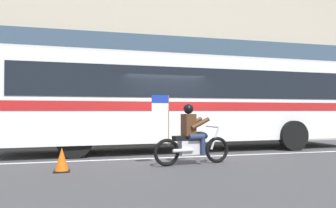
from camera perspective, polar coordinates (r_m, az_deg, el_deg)
name	(u,v)px	position (r m, az deg, el deg)	size (l,w,h in m)	color
ground_plane	(167,155)	(10.51, -0.24, -8.74)	(60.00, 60.00, 0.00)	#3D3D3F
sidewalk_curb	(139,139)	(15.46, -5.04, -6.01)	(28.00, 3.80, 0.15)	#A39E93
lane_center_stripe	(172,157)	(9.94, 0.64, -9.16)	(26.60, 0.14, 0.01)	silver
office_building_facade	(132,11)	(18.45, -6.26, 15.65)	(28.00, 0.89, 13.42)	#B2A893
transit_bus	(188,97)	(11.89, 3.53, 1.24)	(12.67, 3.06, 3.22)	white
motorcycle_with_rider	(192,139)	(8.63, 4.11, -5.95)	(2.18, 0.69, 1.78)	black
fire_hydrant	(4,134)	(14.10, -26.33, -4.56)	(0.22, 0.30, 0.75)	gold
traffic_cone	(62,160)	(8.02, -17.77, -9.20)	(0.36, 0.36, 0.55)	#EA590F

